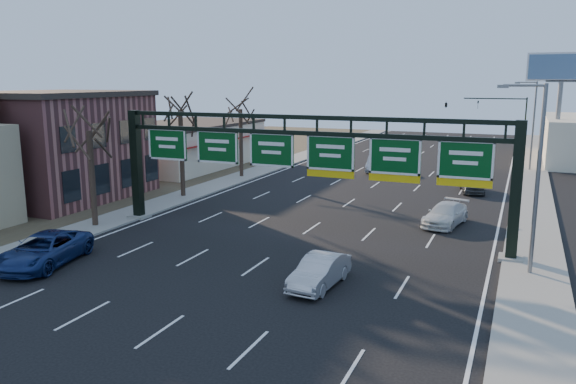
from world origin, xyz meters
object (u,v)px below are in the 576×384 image
at_px(car_blue_suv, 44,250).
at_px(car_silver_sedan, 320,271).
at_px(car_white_wagon, 446,214).
at_px(sign_gantry, 303,159).

xyz_separation_m(car_blue_suv, car_silver_sedan, (13.73, 2.57, -0.09)).
height_order(car_silver_sedan, car_white_wagon, car_silver_sedan).
height_order(sign_gantry, car_white_wagon, sign_gantry).
bearing_deg(sign_gantry, car_white_wagon, 39.41).
bearing_deg(sign_gantry, car_silver_sedan, -63.27).
xyz_separation_m(sign_gantry, car_silver_sedan, (3.70, -7.35, -3.93)).
bearing_deg(car_blue_suv, sign_gantry, 32.48).
bearing_deg(car_silver_sedan, sign_gantry, 121.07).
height_order(sign_gantry, car_silver_sedan, sign_gantry).
distance_m(sign_gantry, car_silver_sedan, 9.12).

